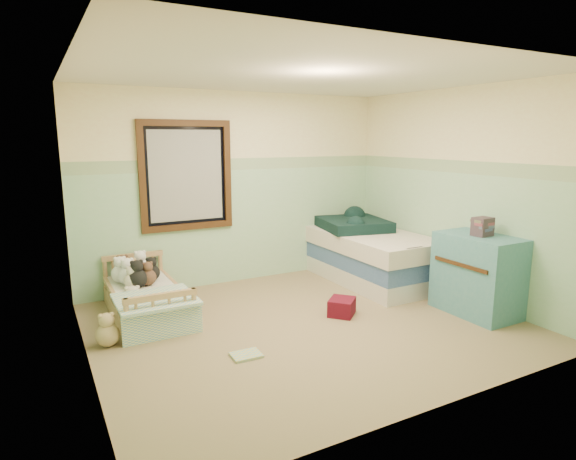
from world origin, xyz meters
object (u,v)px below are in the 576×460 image
toddler_bed_frame (147,307)px  plush_floor_tan (108,335)px  plush_floor_cream (133,307)px  dresser (478,275)px  red_pillow (342,307)px  twin_bed_frame (368,272)px  floor_book (246,355)px

toddler_bed_frame → plush_floor_tan: (-0.50, -0.63, 0.02)m
plush_floor_cream → dresser: bearing=-26.1°
plush_floor_tan → dresser: dresser is taller
plush_floor_cream → plush_floor_tan: plush_floor_cream is taller
plush_floor_cream → red_pillow: size_ratio=0.83×
plush_floor_tan → red_pillow: bearing=-9.1°
plush_floor_tan → twin_bed_frame: size_ratio=0.11×
plush_floor_cream → floor_book: size_ratio=0.93×
dresser → twin_bed_frame: bearing=99.6°
toddler_bed_frame → plush_floor_cream: (-0.15, -0.01, 0.03)m
twin_bed_frame → red_pillow: 1.42m
dresser → toddler_bed_frame: bearing=152.8°
twin_bed_frame → dresser: size_ratio=2.26×
toddler_bed_frame → floor_book: toddler_bed_frame is taller
toddler_bed_frame → dresser: dresser is taller
dresser → plush_floor_cream: bearing=153.9°
floor_book → red_pillow: bearing=20.2°
plush_floor_cream → twin_bed_frame: plush_floor_cream is taller
plush_floor_tan → floor_book: size_ratio=0.83×
twin_bed_frame → red_pillow: (-1.08, -0.92, -0.02)m
toddler_bed_frame → twin_bed_frame: twin_bed_frame is taller
twin_bed_frame → floor_book: 2.76m
toddler_bed_frame → red_pillow: 2.13m
toddler_bed_frame → plush_floor_cream: bearing=-177.4°
plush_floor_tan → floor_book: (1.05, -0.81, -0.10)m
toddler_bed_frame → plush_floor_cream: size_ratio=5.82×
toddler_bed_frame → plush_floor_tan: 0.80m
toddler_bed_frame → plush_floor_tan: size_ratio=6.48×
dresser → red_pillow: (-1.34, 0.65, -0.35)m
dresser → floor_book: size_ratio=3.34×
plush_floor_tan → red_pillow: (2.38, -0.38, -0.02)m
toddler_bed_frame → dresser: size_ratio=1.62×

